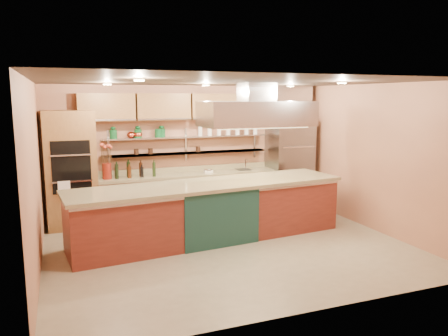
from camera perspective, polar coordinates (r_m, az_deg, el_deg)
name	(u,v)px	position (r m, az deg, el deg)	size (l,w,h in m)	color
floor	(229,247)	(7.64, 0.66, -10.31)	(6.00, 5.00, 0.02)	gray
ceiling	(229,81)	(7.21, 0.70, 11.25)	(6.00, 5.00, 0.02)	black
wall_back	(188,150)	(9.64, -4.77, 2.36)	(6.00, 0.04, 2.80)	#B27554
wall_front	(309,199)	(5.09, 11.05, -3.94)	(6.00, 0.04, 2.80)	#B27554
wall_left	(34,178)	(6.81, -23.53, -1.23)	(0.04, 5.00, 2.80)	#B27554
wall_right	(375,158)	(8.83, 19.11, 1.26)	(0.04, 5.00, 2.80)	#B27554
oven_stack	(71,170)	(8.99, -19.33, -0.23)	(0.95, 0.64, 2.30)	brown
refrigerator	(289,162)	(10.26, 8.54, 0.74)	(0.95, 0.72, 2.10)	gray
back_counter	(190,194)	(9.50, -4.48, -3.46)	(3.84, 0.64, 0.93)	tan
wall_shelf_lower	(187,153)	(9.51, -4.84, 1.96)	(3.60, 0.26, 0.03)	#B9BCC1
wall_shelf_upper	(187,137)	(9.47, -4.86, 4.07)	(3.60, 0.26, 0.03)	#B9BCC1
upper_cabinets	(189,107)	(9.40, -4.54, 8.00)	(4.60, 0.36, 0.55)	brown
range_hood	(256,114)	(7.99, 4.23, 7.08)	(2.00, 1.00, 0.45)	#B9BCC1
ceiling_downlights	(225,84)	(7.39, 0.12, 10.96)	(4.00, 2.80, 0.02)	#FFE5A5
island	(210,211)	(7.92, -1.86, -5.65)	(4.93, 1.07, 1.03)	maroon
flower_vase	(107,171)	(9.01, -15.04, -0.39)	(0.18, 0.18, 0.32)	maroon
oil_bottle_cluster	(135,170)	(9.09, -11.52, -0.31)	(0.87, 0.25, 0.28)	black
kitchen_scale	(208,170)	(9.48, -2.08, -0.30)	(0.18, 0.13, 0.10)	white
bar_faucet	(246,164)	(9.89, 2.83, 0.48)	(0.03, 0.03, 0.23)	silver
copper_kettle	(131,135)	(9.21, -12.06, 4.26)	(0.17, 0.17, 0.13)	#D24A30
green_canister	(158,133)	(9.31, -8.58, 4.54)	(0.15, 0.15, 0.17)	#0F4720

